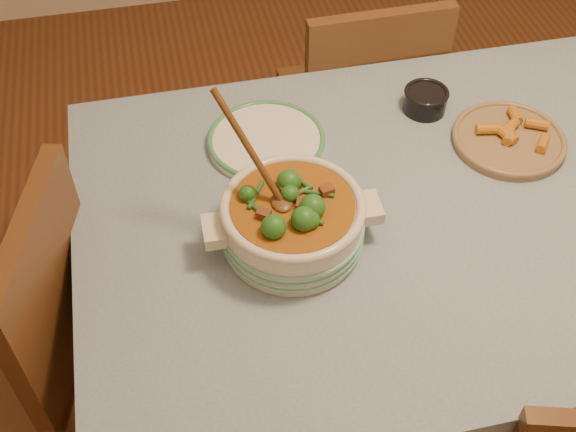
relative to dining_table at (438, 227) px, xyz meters
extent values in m
plane|color=#4F2816|center=(0.00, 0.00, -0.66)|extent=(4.50, 4.50, 0.00)
cube|color=brown|center=(0.00, 0.00, 0.06)|extent=(1.60, 1.00, 0.05)
cube|color=#8595AD|center=(0.00, 0.00, 0.09)|extent=(1.68, 1.08, 0.01)
cylinder|color=brown|center=(-0.73, 0.43, -0.31)|extent=(0.07, 0.07, 0.70)
cylinder|color=beige|center=(-0.37, -0.05, 0.15)|extent=(0.30, 0.30, 0.12)
torus|color=beige|center=(-0.37, -0.05, 0.21)|extent=(0.30, 0.30, 0.02)
cube|color=beige|center=(-0.20, -0.05, 0.17)|extent=(0.05, 0.08, 0.03)
cube|color=beige|center=(-0.53, -0.04, 0.17)|extent=(0.05, 0.08, 0.03)
cylinder|color=#955715|center=(-0.37, -0.05, 0.20)|extent=(0.26, 0.26, 0.02)
cylinder|color=silver|center=(-0.36, 0.28, 0.10)|extent=(0.34, 0.34, 0.02)
torus|color=#3E8A4F|center=(-0.36, 0.28, 0.11)|extent=(0.29, 0.29, 0.01)
cylinder|color=black|center=(0.07, 0.32, 0.12)|extent=(0.14, 0.14, 0.06)
torus|color=black|center=(0.07, 0.32, 0.15)|extent=(0.12, 0.12, 0.01)
cylinder|color=black|center=(0.07, 0.32, 0.14)|extent=(0.09, 0.09, 0.01)
cylinder|color=#806447|center=(0.22, 0.15, 0.10)|extent=(0.29, 0.29, 0.02)
torus|color=#806447|center=(0.22, 0.15, 0.11)|extent=(0.28, 0.28, 0.02)
cube|color=brown|center=(0.02, 0.75, -0.21)|extent=(0.43, 0.43, 0.04)
cube|color=brown|center=(0.02, 0.56, 0.01)|extent=(0.42, 0.05, 0.45)
cylinder|color=brown|center=(0.19, 0.94, -0.44)|extent=(0.04, 0.04, 0.45)
cylinder|color=brown|center=(-0.17, 0.93, -0.44)|extent=(0.04, 0.04, 0.45)
cylinder|color=brown|center=(0.20, 0.58, -0.44)|extent=(0.04, 0.04, 0.45)
cylinder|color=brown|center=(-0.16, 0.57, -0.44)|extent=(0.04, 0.04, 0.45)
cube|color=brown|center=(-0.89, -0.04, 0.04)|extent=(0.16, 0.43, 0.47)
cylinder|color=brown|center=(-0.85, 0.15, -0.43)|extent=(0.04, 0.04, 0.47)
camera|label=1|loc=(-0.60, -1.03, 1.30)|focal=45.00mm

